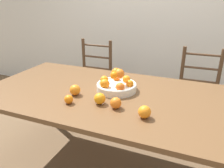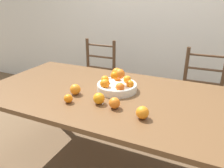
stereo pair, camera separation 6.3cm
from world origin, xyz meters
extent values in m
plane|color=brown|center=(0.00, 0.00, 0.00)|extent=(12.00, 12.00, 0.00)
cube|color=silver|center=(0.00, 1.60, 1.30)|extent=(8.00, 0.06, 2.60)
cube|color=brown|center=(0.00, 0.00, 0.74)|extent=(1.98, 1.07, 0.03)
cylinder|color=brown|center=(-0.91, 0.45, 0.36)|extent=(0.07, 0.07, 0.72)
cylinder|color=brown|center=(0.91, 0.45, 0.36)|extent=(0.07, 0.07, 0.72)
cylinder|color=silver|center=(0.08, 0.07, 0.78)|extent=(0.33, 0.33, 0.05)
torus|color=silver|center=(0.08, 0.07, 0.81)|extent=(0.33, 0.33, 0.02)
sphere|color=orange|center=(0.19, 0.08, 0.83)|extent=(0.06, 0.06, 0.06)
sphere|color=orange|center=(0.13, 0.17, 0.83)|extent=(0.06, 0.06, 0.06)
sphere|color=orange|center=(0.04, 0.17, 0.83)|extent=(0.06, 0.06, 0.06)
sphere|color=orange|center=(-0.03, 0.07, 0.84)|extent=(0.07, 0.07, 0.07)
sphere|color=orange|center=(0.01, -0.01, 0.84)|extent=(0.08, 0.08, 0.08)
sphere|color=orange|center=(0.14, -0.02, 0.83)|extent=(0.07, 0.07, 0.07)
sphere|color=orange|center=(0.10, 0.07, 0.90)|extent=(0.08, 0.08, 0.08)
sphere|color=orange|center=(0.07, 0.08, 0.91)|extent=(0.08, 0.08, 0.08)
sphere|color=orange|center=(0.07, 0.04, 0.90)|extent=(0.06, 0.06, 0.06)
sphere|color=orange|center=(0.06, -0.20, 0.80)|extent=(0.08, 0.08, 0.08)
sphere|color=orange|center=(0.40, -0.27, 0.80)|extent=(0.08, 0.08, 0.08)
sphere|color=orange|center=(-0.19, -0.13, 0.80)|extent=(0.08, 0.08, 0.08)
sphere|color=orange|center=(0.19, -0.22, 0.80)|extent=(0.08, 0.08, 0.08)
sphere|color=orange|center=(-0.15, -0.28, 0.79)|extent=(0.06, 0.06, 0.06)
cylinder|color=#513823|center=(-0.74, 0.64, 0.22)|extent=(0.04, 0.04, 0.44)
cylinder|color=#513823|center=(-0.36, 0.64, 0.22)|extent=(0.04, 0.04, 0.44)
cylinder|color=#513823|center=(-0.74, 1.00, 0.49)|extent=(0.04, 0.04, 0.98)
cylinder|color=#513823|center=(-0.36, 1.00, 0.49)|extent=(0.04, 0.04, 0.98)
cube|color=#513823|center=(-0.55, 0.82, 0.46)|extent=(0.42, 0.40, 0.04)
cylinder|color=#513823|center=(-0.55, 1.00, 0.60)|extent=(0.38, 0.03, 0.02)
cylinder|color=#513823|center=(-0.55, 1.00, 0.75)|extent=(0.38, 0.03, 0.02)
cylinder|color=#513823|center=(-0.55, 1.00, 0.90)|extent=(0.38, 0.03, 0.02)
cylinder|color=#513823|center=(0.53, 0.63, 0.22)|extent=(0.04, 0.04, 0.44)
cylinder|color=#513823|center=(0.90, 0.64, 0.22)|extent=(0.04, 0.04, 0.44)
cylinder|color=#513823|center=(0.51, 0.99, 0.49)|extent=(0.04, 0.04, 0.98)
cylinder|color=#513823|center=(0.89, 1.00, 0.49)|extent=(0.04, 0.04, 0.98)
cube|color=#513823|center=(0.71, 0.82, 0.46)|extent=(0.43, 0.41, 0.04)
cylinder|color=#513823|center=(0.70, 1.00, 0.60)|extent=(0.38, 0.04, 0.02)
cylinder|color=#513823|center=(0.70, 1.00, 0.75)|extent=(0.38, 0.04, 0.02)
cylinder|color=#513823|center=(0.70, 1.00, 0.90)|extent=(0.38, 0.04, 0.02)
camera|label=1|loc=(0.67, -1.46, 1.47)|focal=35.00mm
camera|label=2|loc=(0.72, -1.44, 1.47)|focal=35.00mm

